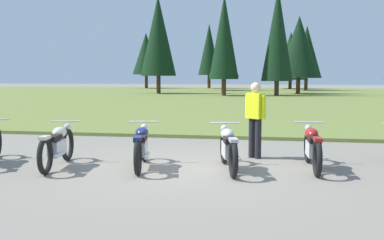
{
  "coord_description": "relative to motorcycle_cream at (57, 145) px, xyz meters",
  "views": [
    {
      "loc": [
        1.72,
        -8.97,
        1.87
      ],
      "look_at": [
        0.0,
        0.6,
        0.9
      ],
      "focal_mm": 43.99,
      "sensor_mm": 36.0,
      "label": 1
    }
  ],
  "objects": [
    {
      "name": "motorcycle_silver",
      "position": [
        3.39,
        0.31,
        0.0
      ],
      "size": [
        0.74,
        2.07,
        0.88
      ],
      "color": "black",
      "rests_on": "ground"
    },
    {
      "name": "motorcycle_navy",
      "position": [
        1.67,
        0.23,
        0.0
      ],
      "size": [
        0.71,
        2.08,
        0.88
      ],
      "color": "black",
      "rests_on": "ground"
    },
    {
      "name": "motorcycle_cream",
      "position": [
        0.0,
        0.0,
        0.0
      ],
      "size": [
        0.66,
        2.09,
        0.88
      ],
      "color": "black",
      "rests_on": "ground"
    },
    {
      "name": "ground_plane",
      "position": [
        2.56,
        0.33,
        -0.44
      ],
      "size": [
        140.0,
        140.0,
        0.0
      ],
      "primitive_type": "plane",
      "color": "gray"
    },
    {
      "name": "grass_moorland",
      "position": [
        2.56,
        26.52,
        -0.39
      ],
      "size": [
        80.0,
        44.0,
        0.1
      ],
      "primitive_type": "cube",
      "color": "olive",
      "rests_on": "ground"
    },
    {
      "name": "motorcycle_red",
      "position": [
        4.99,
        0.69,
        0.0
      ],
      "size": [
        0.62,
        2.1,
        0.88
      ],
      "color": "black",
      "rests_on": "ground"
    },
    {
      "name": "forest_treeline",
      "position": [
        1.82,
        37.42,
        3.98
      ],
      "size": [
        27.98,
        20.68,
        8.63
      ],
      "color": "#47331E",
      "rests_on": "ground"
    },
    {
      "name": "rider_in_hivis_vest",
      "position": [
        3.83,
        1.71,
        0.51
      ],
      "size": [
        0.46,
        0.39,
        1.67
      ],
      "color": "black",
      "rests_on": "ground"
    }
  ]
}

